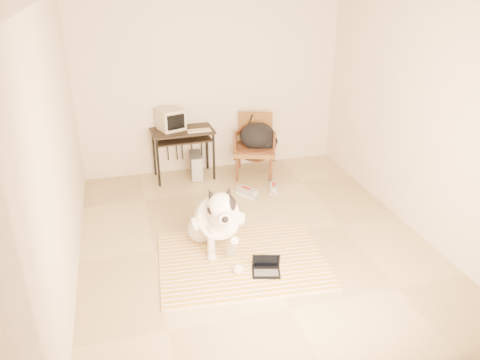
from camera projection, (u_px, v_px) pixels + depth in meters
name	position (u px, v px, depth m)	size (l,w,h in m)	color
floor	(252.00, 238.00, 5.66)	(4.50, 4.50, 0.00)	tan
wall_back	(211.00, 84.00, 7.05)	(4.50, 4.50, 0.00)	beige
wall_front	(348.00, 239.00, 3.12)	(4.50, 4.50, 0.00)	beige
wall_left	(59.00, 149.00, 4.62)	(4.50, 4.50, 0.00)	beige
wall_right	(414.00, 117.00, 5.55)	(4.50, 4.50, 0.00)	beige
rug	(242.00, 260.00, 5.21)	(1.93, 1.53, 0.02)	gold
dog	(216.00, 220.00, 5.29)	(0.62, 1.29, 0.93)	silver
laptop	(266.00, 268.00, 4.97)	(0.34, 0.28, 0.21)	black
computer_desk	(183.00, 137.00, 6.97)	(0.94, 0.55, 0.76)	black
crt_monitor	(171.00, 119.00, 6.90)	(0.44, 0.42, 0.31)	#B2A68B
desk_keyboard	(199.00, 131.00, 6.87)	(0.34, 0.13, 0.02)	#B2A68B
pc_tower	(196.00, 166.00, 7.17)	(0.20, 0.42, 0.38)	#4D4E50
rattan_chair	(255.00, 145.00, 7.20)	(0.77, 0.75, 0.93)	brown
backpack	(259.00, 137.00, 7.10)	(0.57, 0.45, 0.40)	black
sneaker_left	(247.00, 192.00, 6.66)	(0.28, 0.34, 0.11)	white
sneaker_right	(273.00, 188.00, 6.80)	(0.19, 0.30, 0.10)	white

